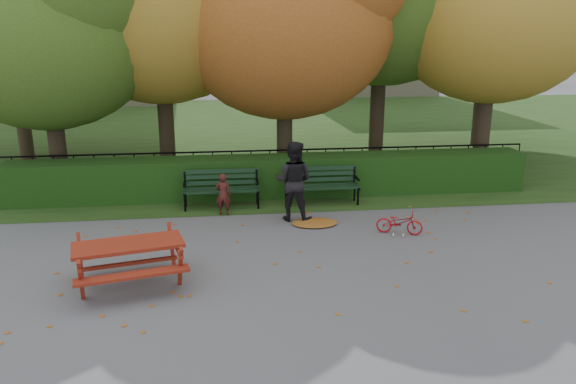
{
  "coord_description": "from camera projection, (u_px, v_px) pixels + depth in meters",
  "views": [
    {
      "loc": [
        -1.29,
        -9.16,
        4.07
      ],
      "look_at": [
        -0.0,
        1.33,
        1.0
      ],
      "focal_mm": 35.0,
      "sensor_mm": 36.0,
      "label": 1
    }
  ],
  "objects": [
    {
      "name": "child",
      "position": [
        223.0,
        194.0,
        12.67
      ],
      "size": [
        0.39,
        0.29,
        0.97
      ],
      "primitive_type": "imported",
      "rotation": [
        0.0,
        0.0,
        2.95
      ],
      "color": "#441815",
      "rests_on": "ground"
    },
    {
      "name": "leaf_pile",
      "position": [
        315.0,
        223.0,
        12.17
      ],
      "size": [
        1.09,
        0.83,
        0.07
      ],
      "primitive_type": "ellipsoid",
      "rotation": [
        0.0,
        0.0,
        0.15
      ],
      "color": "maroon",
      "rests_on": "ground"
    },
    {
      "name": "grass_strip",
      "position": [
        251.0,
        131.0,
        23.36
      ],
      "size": [
        90.0,
        90.0,
        0.0
      ],
      "primitive_type": "plane",
      "color": "#1D3712",
      "rests_on": "ground"
    },
    {
      "name": "tree_a",
      "position": [
        52.0,
        10.0,
        13.46
      ],
      "size": [
        5.88,
        5.6,
        7.48
      ],
      "color": "black",
      "rests_on": "ground"
    },
    {
      "name": "iron_fence",
      "position": [
        270.0,
        167.0,
        14.92
      ],
      "size": [
        14.0,
        0.04,
        1.02
      ],
      "color": "black",
      "rests_on": "ground"
    },
    {
      "name": "bench_right",
      "position": [
        321.0,
        182.0,
        13.53
      ],
      "size": [
        1.8,
        0.57,
        0.88
      ],
      "color": "black",
      "rests_on": "ground"
    },
    {
      "name": "bench_left",
      "position": [
        221.0,
        186.0,
        13.25
      ],
      "size": [
        1.8,
        0.57,
        0.88
      ],
      "color": "black",
      "rests_on": "ground"
    },
    {
      "name": "ground",
      "position": [
        297.0,
        266.0,
        10.02
      ],
      "size": [
        90.0,
        90.0,
        0.0
      ],
      "primitive_type": "plane",
      "color": "slate",
      "rests_on": "ground"
    },
    {
      "name": "hedge",
      "position": [
        273.0,
        176.0,
        14.17
      ],
      "size": [
        13.0,
        0.9,
        1.0
      ],
      "primitive_type": "cube",
      "color": "black",
      "rests_on": "ground"
    },
    {
      "name": "adult",
      "position": [
        293.0,
        181.0,
        12.24
      ],
      "size": [
        1.05,
        0.94,
        1.77
      ],
      "primitive_type": "imported",
      "rotation": [
        0.0,
        0.0,
        2.76
      ],
      "color": "black",
      "rests_on": "ground"
    },
    {
      "name": "picnic_table",
      "position": [
        129.0,
        252.0,
        9.12
      ],
      "size": [
        2.01,
        1.76,
        0.85
      ],
      "rotation": [
        0.0,
        0.0,
        0.23
      ],
      "color": "maroon",
      "rests_on": "ground"
    },
    {
      "name": "bicycle",
      "position": [
        399.0,
        222.0,
        11.54
      ],
      "size": [
        1.0,
        0.65,
        0.5
      ],
      "primitive_type": "imported",
      "rotation": [
        0.0,
        0.0,
        1.2
      ],
      "color": "#A50F17",
      "rests_on": "ground"
    },
    {
      "name": "leaf_scatter",
      "position": [
        295.0,
        259.0,
        10.3
      ],
      "size": [
        9.0,
        5.7,
        0.01
      ],
      "primitive_type": null,
      "color": "maroon",
      "rests_on": "ground"
    }
  ]
}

